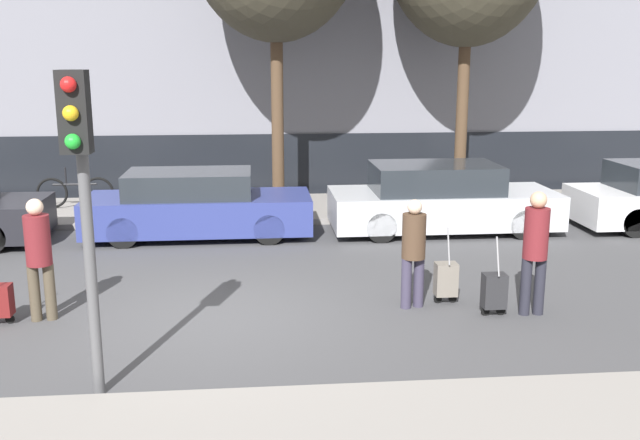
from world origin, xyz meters
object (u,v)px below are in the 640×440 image
(parked_bicycle, at_px, (75,192))
(parked_car_2, at_px, (441,200))
(parked_car_1, at_px, (197,206))
(pedestrian_right, at_px, (535,245))
(trolley_right, at_px, (494,291))
(traffic_light, at_px, (80,170))
(trolley_left, at_px, (0,300))
(pedestrian_center, at_px, (414,247))
(pedestrian_left, at_px, (39,252))
(trolley_center, at_px, (446,279))

(parked_bicycle, bearing_deg, parked_car_2, -17.48)
(parked_car_1, height_order, pedestrian_right, pedestrian_right)
(trolley_right, distance_m, parked_bicycle, 10.63)
(trolley_right, xyz_separation_m, traffic_light, (-5.03, -2.06, 2.10))
(parked_car_1, bearing_deg, trolley_left, -116.23)
(trolley_left, relative_size, trolley_right, 0.95)
(parked_car_2, height_order, pedestrian_right, pedestrian_right)
(parked_car_1, distance_m, pedestrian_right, 7.10)
(pedestrian_right, xyz_separation_m, traffic_light, (-5.58, -2.06, 1.45))
(trolley_right, bearing_deg, parked_bicycle, 134.76)
(parked_car_1, height_order, trolley_right, parked_car_1)
(pedestrian_center, bearing_deg, traffic_light, 17.50)
(parked_car_2, bearing_deg, pedestrian_right, -89.88)
(traffic_light, bearing_deg, pedestrian_left, 116.39)
(traffic_light, bearing_deg, pedestrian_center, 32.27)
(pedestrian_left, xyz_separation_m, trolley_right, (6.25, -0.40, -0.61))
(parked_car_2, xyz_separation_m, traffic_light, (-5.57, -7.08, 1.80))
(parked_car_2, xyz_separation_m, pedestrian_left, (-6.79, -4.62, 0.31))
(traffic_light, bearing_deg, pedestrian_right, 20.23)
(pedestrian_right, bearing_deg, trolley_right, -179.94)
(trolley_center, distance_m, pedestrian_right, 1.39)
(parked_car_2, xyz_separation_m, trolley_right, (-0.54, -5.02, -0.30))
(trolley_center, relative_size, parked_bicycle, 0.65)
(parked_car_1, distance_m, parked_bicycle, 3.94)
(trolley_left, relative_size, trolley_center, 0.95)
(pedestrian_center, bearing_deg, trolley_right, 142.85)
(trolley_right, relative_size, parked_bicycle, 0.65)
(parked_car_1, relative_size, pedestrian_right, 2.54)
(parked_car_1, bearing_deg, pedestrian_right, -44.75)
(pedestrian_right, bearing_deg, trolley_left, 178.39)
(trolley_center, bearing_deg, traffic_light, -149.55)
(pedestrian_left, distance_m, pedestrian_right, 6.81)
(parked_car_1, distance_m, parked_car_2, 5.03)
(pedestrian_left, relative_size, pedestrian_center, 1.07)
(parked_car_1, xyz_separation_m, pedestrian_right, (5.04, -4.99, 0.37))
(pedestrian_center, xyz_separation_m, parked_bicycle, (-6.42, 7.11, -0.41))
(pedestrian_left, bearing_deg, parked_car_1, 58.46)
(trolley_left, xyz_separation_m, pedestrian_center, (5.73, 0.14, 0.57))
(pedestrian_center, distance_m, parked_bicycle, 9.59)
(trolley_center, height_order, traffic_light, traffic_light)
(parked_car_2, bearing_deg, parked_car_1, -179.61)
(pedestrian_left, xyz_separation_m, traffic_light, (1.22, -2.47, 1.49))
(pedestrian_left, xyz_separation_m, pedestrian_right, (6.80, -0.41, 0.04))
(trolley_left, bearing_deg, parked_car_1, 63.77)
(pedestrian_left, distance_m, trolley_right, 6.30)
(parked_car_2, bearing_deg, trolley_right, -96.13)
(trolley_right, bearing_deg, pedestrian_center, 157.62)
(parked_car_2, height_order, trolley_right, parked_car_2)
(trolley_right, bearing_deg, pedestrian_left, 176.31)
(trolley_right, bearing_deg, pedestrian_right, -0.75)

